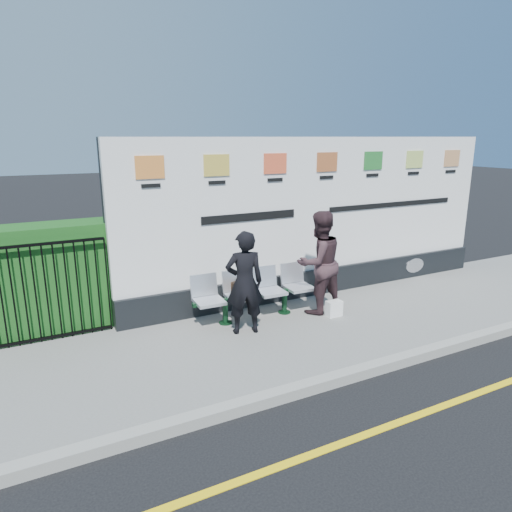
{
  "coord_description": "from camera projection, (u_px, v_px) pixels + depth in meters",
  "views": [
    {
      "loc": [
        -4.59,
        -3.26,
        3.12
      ],
      "look_at": [
        -1.33,
        3.09,
        1.25
      ],
      "focal_mm": 32.0,
      "sensor_mm": 36.0,
      "label": 1
    }
  ],
  "objects": [
    {
      "name": "bench",
      "position": [
        256.0,
        305.0,
        7.74
      ],
      "size": [
        2.14,
        0.63,
        0.45
      ],
      "primitive_type": null,
      "rotation": [
        0.0,
        0.0,
        -0.04
      ],
      "color": "silver",
      "rests_on": "pavement"
    },
    {
      "name": "carrier_bag_white",
      "position": [
        334.0,
        309.0,
        7.85
      ],
      "size": [
        0.27,
        0.16,
        0.27
      ],
      "primitive_type": "cube",
      "color": "white",
      "rests_on": "pavement"
    },
    {
      "name": "yellow_line",
      "position": [
        466.0,
        398.0,
        5.62
      ],
      "size": [
        14.0,
        0.1,
        0.01
      ],
      "primitive_type": "cube",
      "color": "yellow",
      "rests_on": "ground"
    },
    {
      "name": "handbag_brown",
      "position": [
        241.0,
        288.0,
        7.54
      ],
      "size": [
        0.33,
        0.21,
        0.24
      ],
      "primitive_type": "cube",
      "rotation": [
        0.0,
        0.0,
        0.26
      ],
      "color": "black",
      "rests_on": "bench"
    },
    {
      "name": "ground",
      "position": [
        466.0,
        398.0,
        5.62
      ],
      "size": [
        80.0,
        80.0,
        0.0
      ],
      "primitive_type": "plane",
      "color": "black"
    },
    {
      "name": "pavement",
      "position": [
        341.0,
        322.0,
        7.76
      ],
      "size": [
        14.0,
        3.0,
        0.12
      ],
      "primitive_type": "cube",
      "color": "slate",
      "rests_on": "ground"
    },
    {
      "name": "woman_left",
      "position": [
        244.0,
        283.0,
        7.03
      ],
      "size": [
        0.67,
        0.51,
        1.64
      ],
      "primitive_type": "imported",
      "rotation": [
        0.0,
        0.0,
        2.92
      ],
      "color": "black",
      "rests_on": "pavement"
    },
    {
      "name": "railing",
      "position": [
        36.0,
        294.0,
        6.69
      ],
      "size": [
        2.05,
        0.06,
        1.54
      ],
      "primitive_type": null,
      "color": "black",
      "rests_on": "pavement"
    },
    {
      "name": "hedge",
      "position": [
        34.0,
        280.0,
        7.05
      ],
      "size": [
        2.35,
        0.7,
        1.7
      ],
      "primitive_type": "cube",
      "color": "#1A5119",
      "rests_on": "pavement"
    },
    {
      "name": "kerb",
      "position": [
        406.0,
        359.0,
        6.46
      ],
      "size": [
        14.0,
        0.18,
        0.14
      ],
      "primitive_type": "cube",
      "color": "gray",
      "rests_on": "ground"
    },
    {
      "name": "billboard",
      "position": [
        322.0,
        228.0,
        8.79
      ],
      "size": [
        8.0,
        0.3,
        3.0
      ],
      "color": "black",
      "rests_on": "pavement"
    },
    {
      "name": "woman_right",
      "position": [
        319.0,
        262.0,
        7.86
      ],
      "size": [
        0.92,
        0.74,
        1.8
      ],
      "primitive_type": "imported",
      "rotation": [
        0.0,
        0.0,
        3.22
      ],
      "color": "#382429",
      "rests_on": "pavement"
    }
  ]
}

